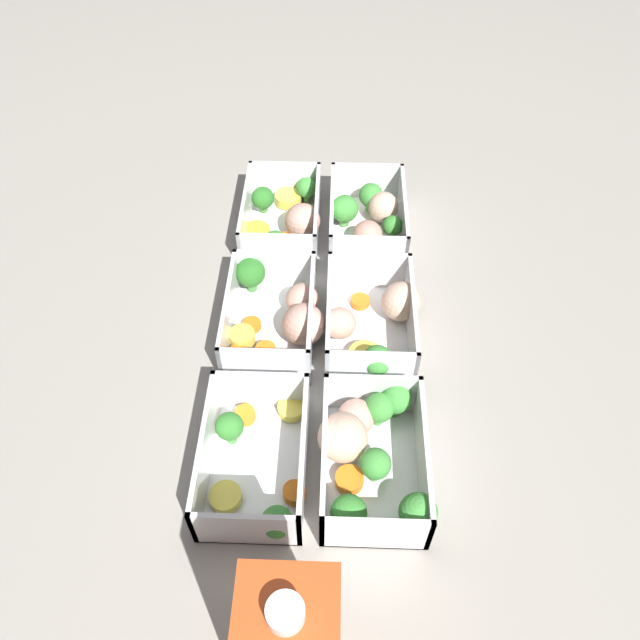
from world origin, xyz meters
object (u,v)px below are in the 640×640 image
Objects in this scene: container_near_right at (255,460)px; container_far_center at (373,323)px; container_far_right at (368,453)px; container_near_left at (286,217)px; container_far_left at (367,217)px; container_near_center at (279,314)px.

container_near_right is 0.22m from container_far_center.
container_far_right is (0.17, -0.01, 0.00)m from container_far_center.
container_far_center is (0.19, 0.12, 0.00)m from container_near_left.
container_far_left is 0.19m from container_far_center.
container_near_right is at bearing -33.64° from container_far_center.
container_near_center is at bearing -150.63° from container_far_right.
container_near_right is 1.07× the size of container_far_left.
container_far_center is (0.01, 0.11, -0.00)m from container_near_center.
container_near_center is 0.99× the size of container_far_center.
container_near_right is 1.04× the size of container_far_right.
container_near_center is 1.02× the size of container_far_left.
container_far_left is 0.97× the size of container_far_center.
container_near_center is at bearing 1.54° from container_near_left.
container_near_center is 0.96× the size of container_near_right.
container_near_center is at bearing -94.72° from container_far_center.
container_near_right is at bearing -2.81° from container_near_center.
container_far_center is at bearing 176.84° from container_far_right.
container_near_right is at bearing -17.50° from container_far_left.
container_far_right is (0.18, 0.10, 0.00)m from container_near_center.
container_far_left is at bearing 162.50° from container_near_right.
container_far_left is at bearing -178.83° from container_far_center.
container_far_left is 0.97× the size of container_far_right.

